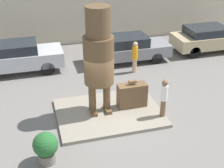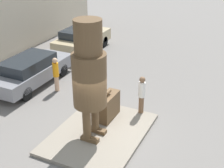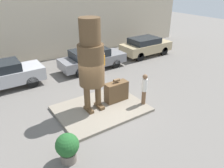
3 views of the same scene
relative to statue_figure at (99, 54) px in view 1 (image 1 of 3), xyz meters
name	(u,v)px [view 1 (image 1 of 3)]	position (x,y,z in m)	size (l,w,h in m)	color
ground_plane	(109,114)	(0.34, -0.16, -2.65)	(60.00, 60.00, 0.00)	slate
pedestal	(109,113)	(0.34, -0.16, -2.58)	(4.21, 3.14, 0.13)	gray
statue_figure	(99,54)	(0.00, 0.00, 0.00)	(1.16, 1.16, 4.30)	brown
giant_suitcase	(132,95)	(1.38, 0.00, -2.00)	(1.21, 0.49, 1.22)	brown
tourist	(164,97)	(2.32, -1.03, -1.64)	(0.27, 0.27, 1.60)	brown
parked_car_silver	(16,57)	(-3.19, 4.95, -1.78)	(4.57, 1.74, 1.61)	#B7B7BC
parked_car_grey	(126,48)	(2.65, 4.78, -1.86)	(4.69, 1.71, 1.48)	gray
parked_car_tan	(208,38)	(7.83, 4.98, -1.82)	(4.26, 1.85, 1.52)	tan
planter_pot	(46,147)	(-2.35, -2.38, -2.02)	(0.82, 0.82, 1.13)	#70665B
worker_hivis	(135,56)	(2.65, 3.33, -1.74)	(0.28, 0.28, 1.66)	tan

